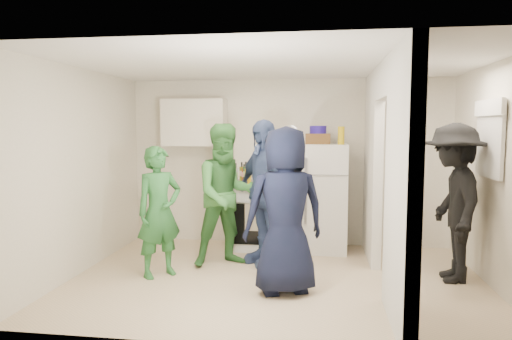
{
  "coord_description": "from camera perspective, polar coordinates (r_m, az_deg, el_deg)",
  "views": [
    {
      "loc": [
        0.49,
        -5.21,
        1.79
      ],
      "look_at": [
        -0.3,
        0.4,
        1.25
      ],
      "focal_mm": 32.0,
      "sensor_mm": 36.0,
      "label": 1
    }
  ],
  "objects": [
    {
      "name": "bottle_g",
      "position": [
        6.79,
        2.81,
        -0.25
      ],
      "size": [
        0.06,
        0.06,
        0.27
      ],
      "primitive_type": "cylinder",
      "color": "olive",
      "rests_on": "stove"
    },
    {
      "name": "bottle_b",
      "position": [
        6.62,
        -1.29,
        -0.25
      ],
      "size": [
        0.07,
        0.07,
        0.3
      ],
      "primitive_type": "cylinder",
      "color": "#1A5027",
      "rests_on": "stove"
    },
    {
      "name": "red_cup",
      "position": [
        6.46,
        2.0,
        -1.21
      ],
      "size": [
        0.09,
        0.09,
        0.12
      ],
      "primitive_type": "cylinder",
      "color": "red",
      "rests_on": "stove"
    },
    {
      "name": "yellow_cup_stack_top",
      "position": [
        6.46,
        10.59,
        4.26
      ],
      "size": [
        0.09,
        0.09,
        0.25
      ],
      "primitive_type": "cylinder",
      "color": "gold",
      "rests_on": "fridge"
    },
    {
      "name": "bottle_d",
      "position": [
        6.6,
        0.34,
        -0.31
      ],
      "size": [
        0.06,
        0.06,
        0.29
      ],
      "primitive_type": "cylinder",
      "color": "maroon",
      "rests_on": "stove"
    },
    {
      "name": "partition_header",
      "position": [
        5.28,
        16.0,
        10.79
      ],
      "size": [
        0.12,
        1.0,
        0.4
      ],
      "primitive_type": "cube",
      "color": "silver",
      "rests_on": "partition_pier_back"
    },
    {
      "name": "stove",
      "position": [
        6.76,
        0.3,
        -5.63
      ],
      "size": [
        0.82,
        0.69,
        0.98
      ],
      "primitive_type": "cube",
      "color": "white",
      "rests_on": "floor"
    },
    {
      "name": "wall_left",
      "position": [
        5.98,
        -20.92,
        -0.09
      ],
      "size": [
        0.0,
        3.4,
        3.4
      ],
      "primitive_type": "plane",
      "rotation": [
        1.57,
        0.0,
        1.57
      ],
      "color": "silver",
      "rests_on": "floor"
    },
    {
      "name": "bottle_c",
      "position": [
        6.82,
        -0.05,
        -0.16
      ],
      "size": [
        0.07,
        0.07,
        0.28
      ],
      "primitive_type": "cylinder",
      "color": "silver",
      "rests_on": "stove"
    },
    {
      "name": "bottle_i",
      "position": [
        6.75,
        0.77,
        -0.24
      ],
      "size": [
        0.06,
        0.06,
        0.28
      ],
      "primitive_type": "cylinder",
      "color": "#52220E",
      "rests_on": "stove"
    },
    {
      "name": "ceiling",
      "position": [
        5.28,
        2.7,
        13.17
      ],
      "size": [
        4.8,
        4.8,
        0.0
      ],
      "primitive_type": "plane",
      "rotation": [
        3.14,
        0.0,
        0.0
      ],
      "color": "white",
      "rests_on": "wall_back"
    },
    {
      "name": "wall_front",
      "position": [
        3.58,
        0.09,
        -3.2
      ],
      "size": [
        4.8,
        0.0,
        4.8
      ],
      "primitive_type": "plane",
      "rotation": [
        -1.57,
        0.0,
        0.0
      ],
      "color": "silver",
      "rests_on": "floor"
    },
    {
      "name": "nook_window",
      "position": [
        5.73,
        27.33,
        3.45
      ],
      "size": [
        0.03,
        0.7,
        0.8
      ],
      "primitive_type": "cube",
      "color": "black",
      "rests_on": "wall_right"
    },
    {
      "name": "fridge",
      "position": [
        6.63,
        8.52,
        -3.46
      ],
      "size": [
        0.63,
        0.62,
        1.54
      ],
      "primitive_type": "cube",
      "color": "white",
      "rests_on": "floor"
    },
    {
      "name": "bottle_k",
      "position": [
        6.74,
        -1.5,
        -0.35
      ],
      "size": [
        0.07,
        0.07,
        0.25
      ],
      "primitive_type": "cylinder",
      "color": "brown",
      "rests_on": "stove"
    },
    {
      "name": "yellow_cup_stack_stove",
      "position": [
        6.47,
        -1.01,
        -0.61
      ],
      "size": [
        0.09,
        0.09,
        0.25
      ],
      "primitive_type": "cylinder",
      "color": "yellow",
      "rests_on": "stove"
    },
    {
      "name": "bottle_a",
      "position": [
        6.81,
        -1.8,
        -0.18
      ],
      "size": [
        0.07,
        0.07,
        0.28
      ],
      "primitive_type": "cylinder",
      "color": "olive",
      "rests_on": "stove"
    },
    {
      "name": "floor",
      "position": [
        5.53,
        2.58,
        -13.45
      ],
      "size": [
        4.8,
        4.8,
        0.0
      ],
      "primitive_type": "plane",
      "color": "beige",
      "rests_on": "ground"
    },
    {
      "name": "partition_pier_back",
      "position": [
        6.37,
        14.39,
        0.41
      ],
      "size": [
        0.12,
        1.2,
        2.5
      ],
      "primitive_type": "cube",
      "color": "silver",
      "rests_on": "floor"
    },
    {
      "name": "person_navy",
      "position": [
        4.89,
        3.63,
        -5.06
      ],
      "size": [
        1.02,
        0.84,
        1.8
      ],
      "primitive_type": "imported",
      "rotation": [
        0.0,
        0.0,
        -2.78
      ],
      "color": "black",
      "rests_on": "floor"
    },
    {
      "name": "wall_back",
      "position": [
        6.95,
        3.95,
        0.97
      ],
      "size": [
        4.8,
        0.0,
        4.8
      ],
      "primitive_type": "plane",
      "rotation": [
        1.57,
        0.0,
        0.0
      ],
      "color": "silver",
      "rests_on": "floor"
    },
    {
      "name": "person_green_left",
      "position": [
        5.57,
        -12.0,
        -5.11
      ],
      "size": [
        0.66,
        0.67,
        1.56
      ],
      "primitive_type": "imported",
      "rotation": [
        0.0,
        0.0,
        0.81
      ],
      "color": "#2B6C33",
      "rests_on": "floor"
    },
    {
      "name": "bottle_e",
      "position": [
        6.85,
        1.21,
        -0.16
      ],
      "size": [
        0.06,
        0.06,
        0.28
      ],
      "primitive_type": "cylinder",
      "color": "#B0B7C3",
      "rests_on": "stove"
    },
    {
      "name": "person_denim",
      "position": [
        5.91,
        1.0,
        -2.81
      ],
      "size": [
        1.07,
        1.13,
        1.88
      ],
      "primitive_type": "imported",
      "rotation": [
        0.0,
        0.0,
        -0.85
      ],
      "color": "#39497E",
      "rests_on": "floor"
    },
    {
      "name": "partition_pier_front",
      "position": [
        4.2,
        17.7,
        -2.18
      ],
      "size": [
        0.12,
        1.2,
        2.5
      ],
      "primitive_type": "cube",
      "color": "silver",
      "rests_on": "floor"
    },
    {
      "name": "bottle_h",
      "position": [
        6.62,
        -2.55,
        -0.35
      ],
      "size": [
        0.07,
        0.07,
        0.28
      ],
      "primitive_type": "cylinder",
      "color": "#AAADB6",
      "rests_on": "stove"
    },
    {
      "name": "nook_valance",
      "position": [
        5.72,
        27.1,
        6.96
      ],
      "size": [
        0.04,
        0.82,
        0.18
      ],
      "primitive_type": "cube",
      "color": "white",
      "rests_on": "wall_right"
    },
    {
      "name": "wall_clock",
      "position": [
        6.9,
        4.38,
        4.68
      ],
      "size": [
        0.22,
        0.02,
        0.22
      ],
      "primitive_type": "cylinder",
      "rotation": [
        1.57,
        0.0,
        0.0
      ],
      "color": "white",
      "rests_on": "wall_back"
    },
    {
      "name": "upper_cabinet",
      "position": [
        6.99,
        -7.72,
        5.88
      ],
      "size": [
        0.95,
        0.34,
        0.7
      ],
      "primitive_type": "cube",
      "color": "silver",
      "rests_on": "wall_back"
    },
    {
      "name": "person_green_center",
      "position": [
        5.88,
        -3.65,
        -3.13
      ],
      "size": [
        1.11,
        1.03,
        1.83
      ],
      "primitive_type": "imported",
      "rotation": [
        0.0,
        0.0,
        0.48
      ],
      "color": "#3D7D37",
      "rests_on": "floor"
    },
    {
      "name": "nook_window_frame",
      "position": [
        5.73,
        27.19,
        3.45
      ],
      "size": [
        0.04,
        0.76,
        0.86
      ],
      "primitive_type": "cube",
      "color": "white",
      "rests_on": "wall_right"
    },
    {
      "name": "bottle_f",
      "position": [
        6.68,
        1.91,
        -0.1
      ],
      "size": [
        0.06,
        0.06,
        0.32
      ],
      "primitive_type": "cylinder",
      "color": "#184117",
      "rests_on": "stove"
    },
    {
      "name": "wall_right",
      "position": [
        5.57,
        28.02,
        -0.75
      ],
      "size": [
        0.0,
        3.4,
        3.4
      ],
      "primitive_type": "plane",
      "rotation": [
        1.57,
        0.0,
        -1.57
      ],
      "color": "silver",
      "rests_on": "floor"
    },
    {
      "name": "wicker_basket",
      "position": [
        6.6,
        7.74,
        3.89
      ],
      "size": [
        0.35,
        0.25,
        0.15
      ],
      "primitive_type": "cube",
      "color": "brown",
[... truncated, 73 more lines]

